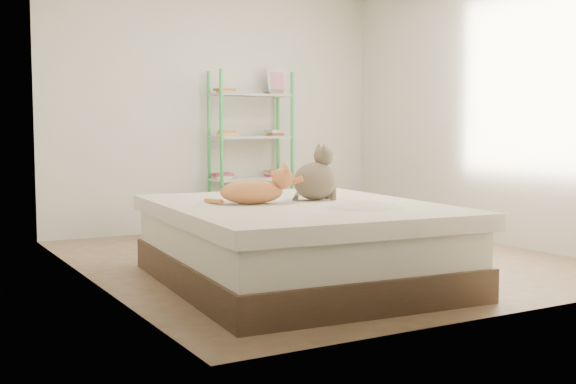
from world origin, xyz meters
TOP-DOWN VIEW (x-y plane):
  - room at (0.00, 0.00)m, footprint 3.81×4.21m
  - bed at (-0.65, -0.73)m, footprint 1.94×2.36m
  - orange_cat at (-0.95, -0.62)m, footprint 0.58×0.44m
  - grey_cat at (-0.42, -0.61)m, footprint 0.38×0.33m
  - shelf_unit at (0.31, 1.88)m, footprint 0.89×0.36m
  - cardboard_box at (0.87, 0.80)m, footprint 0.54×0.54m
  - white_bin at (-0.71, 1.56)m, footprint 0.46×0.43m

SIDE VIEW (x-z plane):
  - cardboard_box at x=0.87m, z-range -0.02..0.35m
  - white_bin at x=-0.71m, z-range 0.00..0.43m
  - bed at x=-0.65m, z-range 0.00..0.57m
  - orange_cat at x=-0.95m, z-range 0.57..0.78m
  - grey_cat at x=-0.42m, z-range 0.57..0.97m
  - shelf_unit at x=0.31m, z-range -0.07..1.67m
  - room at x=0.00m, z-range 0.00..2.61m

